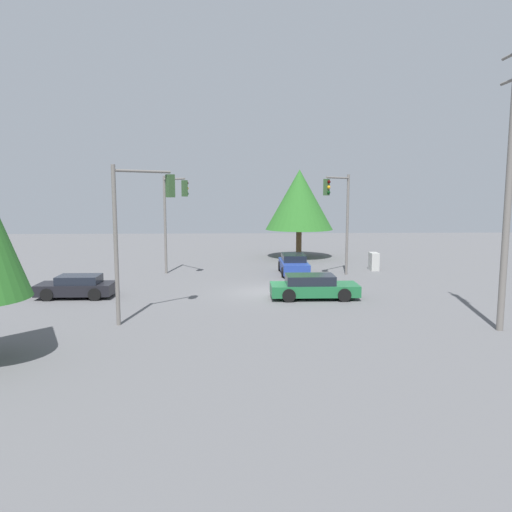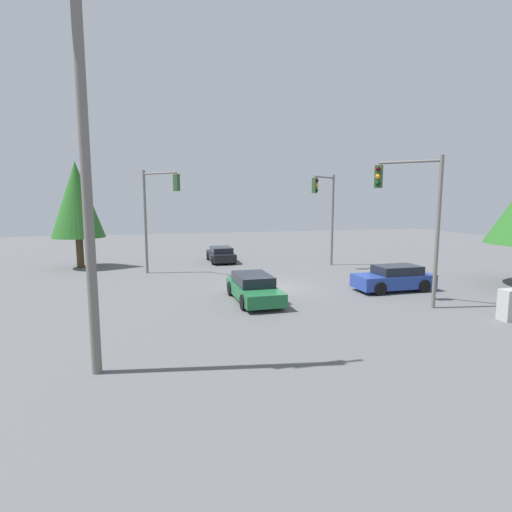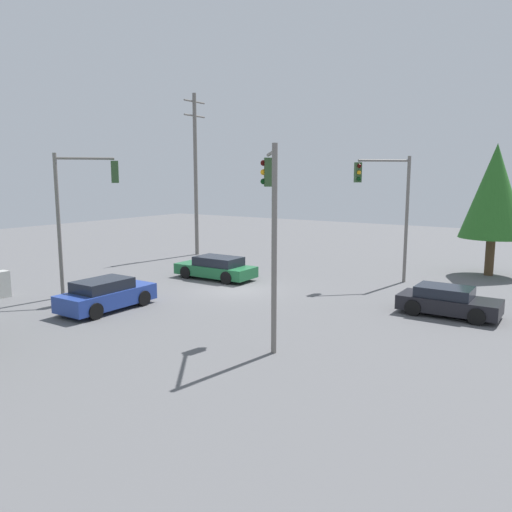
{
  "view_description": "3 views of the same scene",
  "coord_description": "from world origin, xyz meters",
  "views": [
    {
      "loc": [
        -28.01,
        1.58,
        5.81
      ],
      "look_at": [
        -0.86,
        0.6,
        2.24
      ],
      "focal_mm": 35.0,
      "sensor_mm": 36.0,
      "label": 1
    },
    {
      "loc": [
        -6.53,
        -21.06,
        4.89
      ],
      "look_at": [
        -0.52,
        1.06,
        1.72
      ],
      "focal_mm": 28.0,
      "sensor_mm": 36.0,
      "label": 2
    },
    {
      "loc": [
        20.56,
        14.95,
        5.76
      ],
      "look_at": [
        -1.46,
        0.38,
        1.59
      ],
      "focal_mm": 35.0,
      "sensor_mm": 36.0,
      "label": 3
    }
  ],
  "objects": [
    {
      "name": "traffic_signal_cross",
      "position": [
        5.27,
        -5.24,
        4.62
      ],
      "size": [
        2.28,
        2.15,
        6.9
      ],
      "rotation": [
        0.0,
        0.0,
        2.39
      ],
      "color": "slate",
      "rests_on": "ground_plane"
    },
    {
      "name": "sedan_green",
      "position": [
        -1.6,
        -2.46,
        0.64
      ],
      "size": [
        1.98,
        4.72,
        1.3
      ],
      "rotation": [
        0.0,
        0.0,
        3.14
      ],
      "color": "#1E6638",
      "rests_on": "ground_plane"
    },
    {
      "name": "traffic_signal_main",
      "position": [
        -5.9,
        6.0,
        4.64
      ],
      "size": [
        2.3,
        2.41,
        6.9
      ],
      "rotation": [
        0.0,
        0.0,
        -0.82
      ],
      "color": "slate",
      "rests_on": "ground_plane"
    },
    {
      "name": "traffic_signal_aux",
      "position": [
        6.16,
        6.04,
        4.58
      ],
      "size": [
        2.52,
        1.97,
        6.83
      ],
      "rotation": [
        0.0,
        0.0,
        3.78
      ],
      "color": "slate",
      "rests_on": "ground_plane"
    },
    {
      "name": "ground_plane",
      "position": [
        0.0,
        0.0,
        0.0
      ],
      "size": [
        80.0,
        80.0,
        0.0
      ],
      "primitive_type": "plane",
      "color": "#5B5B5E"
    },
    {
      "name": "sedan_dark",
      "position": [
        -0.92,
        10.42,
        0.61
      ],
      "size": [
        1.89,
        4.03,
        1.23
      ],
      "color": "black",
      "rests_on": "ground_plane"
    },
    {
      "name": "utility_pole_tall",
      "position": [
        -8.08,
        -9.36,
        6.2
      ],
      "size": [
        2.2,
        0.28,
        11.78
      ],
      "color": "slate",
      "rests_on": "ground_plane"
    },
    {
      "name": "sedan_blue",
      "position": [
        6.42,
        -2.3,
        0.67
      ],
      "size": [
        4.32,
        1.91,
        1.38
      ],
      "rotation": [
        0.0,
        0.0,
        1.57
      ],
      "color": "#233D93",
      "rests_on": "ground_plane"
    },
    {
      "name": "tree_corner",
      "position": [
        -11.42,
        10.41,
        4.94
      ],
      "size": [
        3.72,
        3.72,
        7.71
      ],
      "color": "#4C3823",
      "rests_on": "ground_plane"
    }
  ]
}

